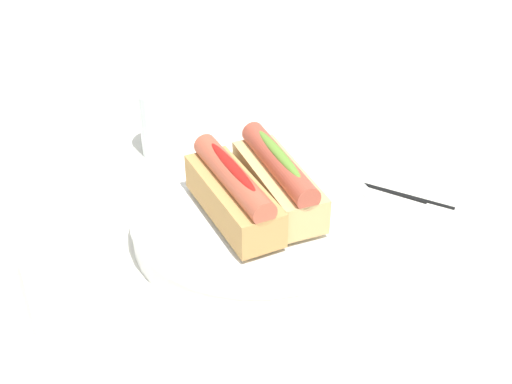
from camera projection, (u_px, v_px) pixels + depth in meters
name	position (u px, v px, depth m)	size (l,w,h in m)	color
ground_plane	(256.00, 247.00, 0.72)	(2.40, 2.40, 0.00)	silver
serving_bowl	(256.00, 220.00, 0.73)	(0.27, 0.27, 0.04)	white
hotdog_front	(278.00, 179.00, 0.72)	(0.16, 0.09, 0.06)	#DBB270
hotdog_back	(233.00, 193.00, 0.69)	(0.16, 0.08, 0.06)	tan
water_glass	(166.00, 126.00, 0.87)	(0.07, 0.07, 0.09)	white
chopstick_near	(342.00, 177.00, 0.84)	(0.01, 0.01, 0.22)	black
chopstick_far	(366.00, 184.00, 0.82)	(0.01, 0.01, 0.22)	black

